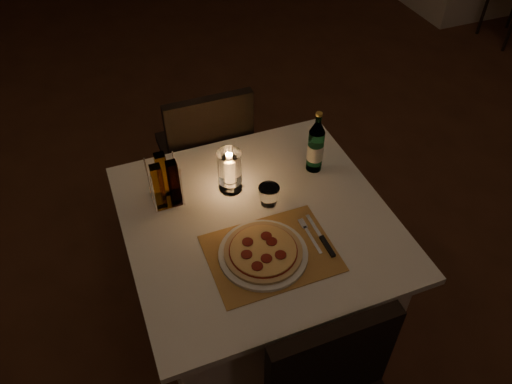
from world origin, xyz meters
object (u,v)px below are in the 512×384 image
object	(u,v)px
chair_far	(207,147)
pizza	(263,251)
main_table	(258,275)
water_bottle	(316,147)
tumbler	(269,196)
hurricane_candle	(230,168)
plate	(263,254)

from	to	relation	value
chair_far	pizza	world-z (taller)	chair_far
main_table	water_bottle	distance (m)	0.61
main_table	pizza	bearing A→B (deg)	-105.56
tumbler	hurricane_candle	size ratio (longest dim) A/B	0.44
pizza	hurricane_candle	size ratio (longest dim) A/B	1.50
pizza	water_bottle	distance (m)	0.53
chair_far	tumbler	bearing A→B (deg)	-83.99
water_bottle	pizza	bearing A→B (deg)	-135.88
tumbler	water_bottle	xyz separation A→B (m)	(0.26, 0.13, 0.07)
pizza	chair_far	bearing A→B (deg)	86.79
plate	hurricane_candle	world-z (taller)	hurricane_candle
water_bottle	plate	bearing A→B (deg)	-135.88
main_table	chair_far	distance (m)	0.74
plate	pizza	size ratio (longest dim) A/B	1.14
chair_far	plate	bearing A→B (deg)	-93.20
hurricane_candle	main_table	bearing A→B (deg)	-76.98
tumbler	water_bottle	distance (m)	0.29
pizza	tumbler	xyz separation A→B (m)	(0.12, 0.24, 0.01)
main_table	tumbler	bearing A→B (deg)	40.61
hurricane_candle	plate	bearing A→B (deg)	-90.86
hurricane_candle	water_bottle	bearing A→B (deg)	-1.22
chair_far	pizza	bearing A→B (deg)	-93.21
water_bottle	hurricane_candle	bearing A→B (deg)	178.78
main_table	hurricane_candle	size ratio (longest dim) A/B	5.36
main_table	pizza	world-z (taller)	pizza
main_table	plate	bearing A→B (deg)	-105.52
chair_far	tumbler	world-z (taller)	chair_far
main_table	water_bottle	world-z (taller)	water_bottle
hurricane_candle	pizza	bearing A→B (deg)	-90.88
tumbler	main_table	bearing A→B (deg)	-139.39
pizza	hurricane_candle	bearing A→B (deg)	89.12
water_bottle	main_table	bearing A→B (deg)	-150.50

